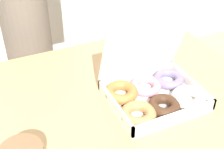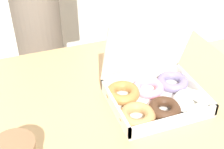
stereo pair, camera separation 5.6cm
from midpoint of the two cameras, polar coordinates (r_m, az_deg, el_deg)
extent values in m
cube|color=white|center=(0.98, 6.07, -4.65)|extent=(0.28, 0.24, 0.01)
cube|color=white|center=(0.92, -1.21, -5.92)|extent=(0.01, 0.24, 0.04)
cube|color=white|center=(1.03, 12.66, -1.63)|extent=(0.01, 0.24, 0.04)
cube|color=white|center=(0.90, 9.78, -7.80)|extent=(0.28, 0.01, 0.04)
cube|color=white|center=(1.04, 3.06, -0.13)|extent=(0.28, 0.01, 0.04)
cube|color=white|center=(0.95, 4.26, 5.13)|extent=(0.28, 0.08, 0.22)
torus|color=#B27F4C|center=(0.90, 3.02, -7.29)|extent=(0.13, 0.13, 0.03)
torus|color=#A87038|center=(0.97, 0.06, -3.31)|extent=(0.12, 0.12, 0.03)
torus|color=#422819|center=(0.93, 7.81, -5.72)|extent=(0.11, 0.11, 0.03)
torus|color=pink|center=(1.01, 4.58, -2.12)|extent=(0.14, 0.14, 0.03)
torus|color=white|center=(0.97, 12.21, -4.21)|extent=(0.12, 0.12, 0.03)
torus|color=slate|center=(1.04, 8.79, -0.85)|extent=(0.12, 0.12, 0.03)
cylinder|color=#665B51|center=(1.60, -14.87, -0.78)|extent=(0.21, 0.21, 0.97)
camera|label=1|loc=(0.03, -91.88, -1.33)|focal=50.00mm
camera|label=2|loc=(0.03, 88.12, 1.33)|focal=50.00mm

